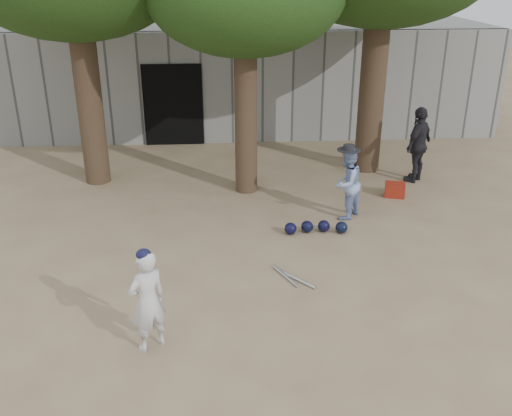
{
  "coord_description": "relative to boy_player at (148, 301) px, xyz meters",
  "views": [
    {
      "loc": [
        0.02,
        -7.62,
        4.71
      ],
      "look_at": [
        0.6,
        1.0,
        0.95
      ],
      "focal_mm": 40.0,
      "sensor_mm": 36.0,
      "label": 1
    }
  ],
  "objects": [
    {
      "name": "ground",
      "position": [
        0.95,
        1.33,
        -0.71
      ],
      "size": [
        70.0,
        70.0,
        0.0
      ],
      "primitive_type": "plane",
      "color": "#937C5E",
      "rests_on": "ground"
    },
    {
      "name": "red_bag",
      "position": [
        4.74,
        4.95,
        -0.56
      ],
      "size": [
        0.49,
        0.42,
        0.3
      ],
      "primitive_type": "cube",
      "rotation": [
        0.0,
        0.0,
        -0.27
      ],
      "color": "maroon",
      "rests_on": "ground"
    },
    {
      "name": "spectator_blue",
      "position": [
        3.43,
        3.94,
        0.01
      ],
      "size": [
        0.87,
        0.88,
        1.43
      ],
      "primitive_type": "imported",
      "rotation": [
        0.0,
        0.0,
        3.98
      ],
      "color": "#869CD0",
      "rests_on": "ground"
    },
    {
      "name": "spectator_dark",
      "position": [
        5.48,
        5.87,
        0.16
      ],
      "size": [
        1.02,
        1.03,
        1.74
      ],
      "primitive_type": "imported",
      "rotation": [
        0.0,
        0.0,
        3.94
      ],
      "color": "black",
      "rests_on": "ground"
    },
    {
      "name": "back_building",
      "position": [
        0.95,
        11.67,
        0.79
      ],
      "size": [
        16.0,
        5.24,
        3.0
      ],
      "color": "gray",
      "rests_on": "ground"
    },
    {
      "name": "bat_pile",
      "position": [
        2.08,
        1.6,
        -0.68
      ],
      "size": [
        0.62,
        0.74,
        0.06
      ],
      "color": "silver",
      "rests_on": "ground"
    },
    {
      "name": "helmet_row",
      "position": [
        2.73,
        3.27,
        -0.59
      ],
      "size": [
        1.19,
        0.31,
        0.23
      ],
      "color": "black",
      "rests_on": "ground"
    },
    {
      "name": "boy_player",
      "position": [
        0.0,
        0.0,
        0.0
      ],
      "size": [
        0.62,
        0.58,
        1.41
      ],
      "primitive_type": "imported",
      "rotation": [
        0.0,
        0.0,
        3.77
      ],
      "color": "silver",
      "rests_on": "ground"
    }
  ]
}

